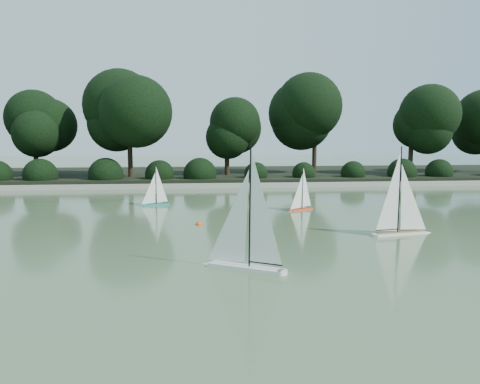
# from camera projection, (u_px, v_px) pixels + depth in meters

# --- Properties ---
(ground) EXTENTS (80.00, 80.00, 0.00)m
(ground) POSITION_uv_depth(u_px,v_px,m) (217.00, 241.00, 8.73)
(ground) COLOR #37482B
(ground) RESTS_ON ground
(pond_coping) EXTENTS (40.00, 0.35, 0.18)m
(pond_coping) POSITION_uv_depth(u_px,v_px,m) (205.00, 186.00, 17.61)
(pond_coping) COLOR gray
(pond_coping) RESTS_ON ground
(far_bank) EXTENTS (40.00, 8.00, 0.30)m
(far_bank) POSITION_uv_depth(u_px,v_px,m) (203.00, 175.00, 21.56)
(far_bank) COLOR black
(far_bank) RESTS_ON ground
(tree_line) EXTENTS (26.31, 3.93, 4.39)m
(tree_line) POSITION_uv_depth(u_px,v_px,m) (232.00, 120.00, 19.84)
(tree_line) COLOR black
(tree_line) RESTS_ON ground
(shrub_hedge) EXTENTS (29.10, 1.10, 1.10)m
(shrub_hedge) POSITION_uv_depth(u_px,v_px,m) (204.00, 174.00, 18.46)
(shrub_hedge) COLOR black
(shrub_hedge) RESTS_ON ground
(sailboat_white_a) EXTENTS (1.31, 0.87, 1.94)m
(sailboat_white_a) POSITION_uv_depth(u_px,v_px,m) (239.00, 249.00, 6.86)
(sailboat_white_a) COLOR silver
(sailboat_white_a) RESTS_ON ground
(sailboat_white_b) EXTENTS (1.37, 0.45, 1.86)m
(sailboat_white_b) POSITION_uv_depth(u_px,v_px,m) (405.00, 220.00, 9.26)
(sailboat_white_b) COLOR white
(sailboat_white_b) RESTS_ON ground
(sailboat_orange) EXTENTS (0.84, 0.60, 1.26)m
(sailboat_orange) POSITION_uv_depth(u_px,v_px,m) (299.00, 203.00, 12.29)
(sailboat_orange) COLOR #ED4B20
(sailboat_orange) RESTS_ON ground
(sailboat_teal) EXTENTS (0.88, 0.42, 1.23)m
(sailboat_teal) POSITION_uv_depth(u_px,v_px,m) (153.00, 199.00, 13.18)
(sailboat_teal) COLOR teal
(sailboat_teal) RESTS_ON ground
(race_buoy) EXTENTS (0.15, 0.15, 0.15)m
(race_buoy) POSITION_uv_depth(u_px,v_px,m) (199.00, 225.00, 10.34)
(race_buoy) COLOR #F9430D
(race_buoy) RESTS_ON ground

